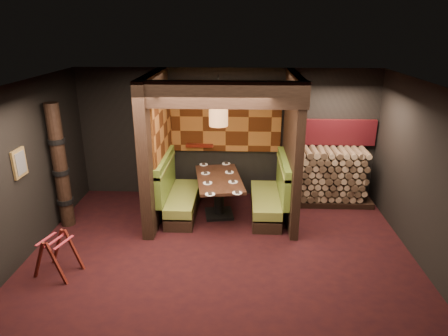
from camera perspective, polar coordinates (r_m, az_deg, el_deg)
floor at (r=6.86m, az=-0.48°, el=-12.92°), size 6.50×5.50×0.02m
ceiling at (r=5.82m, az=-0.56°, el=11.51°), size 6.50×5.50×0.02m
wall_back at (r=8.82m, az=0.41°, el=4.93°), size 6.50×0.02×2.85m
wall_front at (r=3.78m, az=-2.79°, el=-17.37°), size 6.50×0.02×2.85m
wall_left at (r=7.15m, az=-27.63°, el=-1.10°), size 0.02×5.50×2.85m
wall_right at (r=6.86m, az=27.82°, el=-1.96°), size 0.02×5.50×2.85m
partition_left at (r=7.92m, az=-9.70°, el=2.88°), size 0.20×2.20×2.85m
partition_right at (r=7.86m, az=9.65°, el=2.74°), size 0.15×2.10×2.85m
header_beam at (r=6.55m, az=-0.45°, el=10.43°), size 2.85×0.18×0.44m
tapa_back_panel at (r=8.68m, az=0.24°, el=7.36°), size 2.40×0.06×1.55m
tapa_side_panel at (r=7.95m, az=-8.77°, el=6.17°), size 0.04×1.85×1.45m
lacquer_shelf at (r=8.82m, az=-3.52°, el=3.24°), size 0.60×0.12×0.07m
booth_bench_left at (r=8.21m, az=-6.63°, el=-3.99°), size 0.68×1.60×1.14m
booth_bench_right at (r=8.14m, az=6.69°, el=-4.22°), size 0.68×1.60×1.14m
dining_table at (r=8.01m, az=-0.73°, el=-2.97°), size 1.09×1.68×0.83m
place_settings at (r=7.92m, az=-0.74°, el=-1.32°), size 0.93×1.85×0.03m
pendant_lamp at (r=7.50m, az=-0.80°, el=7.73°), size 0.36×0.36×0.95m
framed_picture at (r=7.15m, az=-27.19°, el=0.63°), size 0.05×0.36×0.46m
luggage_rack at (r=6.85m, az=-22.78°, el=-11.18°), size 0.75×0.61×0.71m
totem_column at (r=8.04m, az=-22.34°, el=0.08°), size 0.31×0.31×2.40m
firewood_stack at (r=8.90m, az=15.17°, el=-1.16°), size 1.73×0.70×1.22m
mosaic_header at (r=8.94m, az=15.25°, el=4.94°), size 1.83×0.10×0.56m
bay_front_post at (r=8.12m, az=10.07°, el=3.27°), size 0.08×0.08×2.85m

